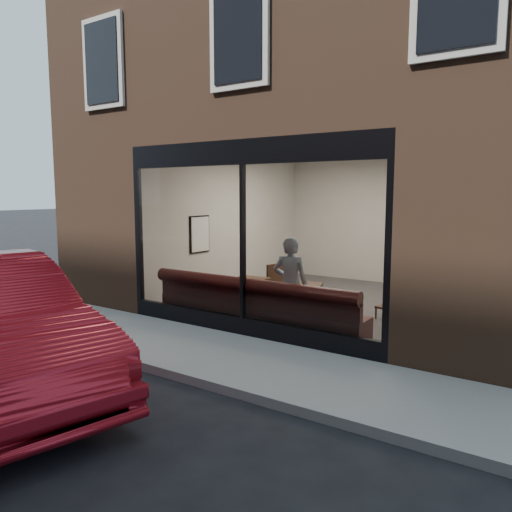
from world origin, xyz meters
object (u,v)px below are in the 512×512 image
Objects in this scene: cafe_chair_left at (268,297)px; cafe_table_right at (301,286)px; banquette at (257,317)px; person at (290,284)px; cafe_chair_right at (390,307)px; cafe_table_left at (249,279)px.

cafe_table_right is at bearing 157.93° from cafe_chair_left.
cafe_table_right reaches higher than banquette.
banquette is 0.82m from person.
cafe_chair_right is at bearing 51.67° from cafe_table_right.
banquette is at bearing 63.50° from cafe_chair_right.
cafe_chair_right is (2.23, 1.37, -0.50)m from cafe_table_left.
cafe_table_left is 2.67m from cafe_chair_right.
banquette is 8.96× the size of cafe_chair_left.
cafe_chair_left is at bearing 27.15° from cafe_chair_right.
cafe_table_right is (0.57, 0.55, 0.52)m from banquette.
cafe_table_right is 1.59m from cafe_chair_left.
banquette is at bearing -135.96° from cafe_table_right.
cafe_table_left is 1.49× the size of cafe_chair_right.
cafe_chair_left is at bearing 98.09° from cafe_table_left.
banquette is 10.02× the size of cafe_chair_right.
cafe_table_right reaches higher than cafe_chair_right.
person is 1.14m from cafe_table_left.
banquette is 0.95m from cafe_table_left.
person is at bearing -97.34° from cafe_table_right.
cafe_chair_left is (-0.12, 0.83, -0.50)m from cafe_table_left.
cafe_table_left is at bearing -33.72° from person.
person reaches higher than cafe_table_left.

